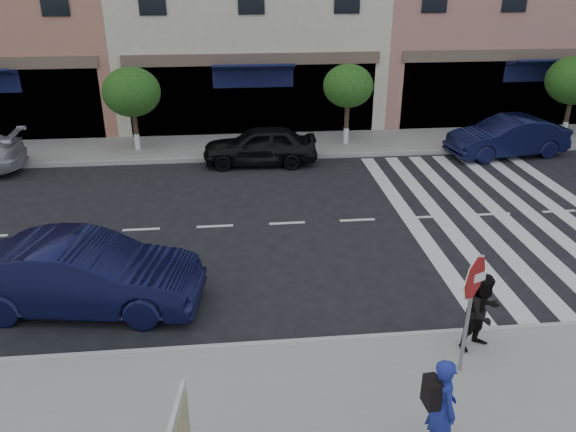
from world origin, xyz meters
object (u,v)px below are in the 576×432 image
Objects in this scene: car_far_mid at (260,145)px; stop_sign at (473,288)px; walker at (483,312)px; car_near_mid at (84,275)px; car_far_right at (507,137)px; photographer at (442,407)px.

stop_sign is at bearing 15.82° from car_far_mid.
walker is 11.61m from car_far_mid.
car_near_mid is 15.95m from car_far_right.
stop_sign reaches higher than car_far_right.
stop_sign is 1.25m from walker.
stop_sign is at bearing -104.78° from car_near_mid.
stop_sign is 2.11m from photographer.
stop_sign reaches higher than photographer.
photographer is at bearing 10.03° from car_far_mid.
car_far_mid is at bearing 3.11° from photographer.
walker is at bearing -39.75° from photographer.
walker is 0.35× the size of car_far_right.
car_near_mid reaches higher than car_far_mid.
photographer reaches higher than car_near_mid.
photographer is 7.50m from car_near_mid.
photographer is at bearing -143.33° from stop_sign.
car_far_mid is 9.18m from car_far_right.
walker reaches higher than car_near_mid.
stop_sign is 1.50× the size of walker.
car_near_mid is at bearing -64.49° from car_far_right.
walker is (1.58, 2.25, -0.04)m from photographer.
car_far_right is at bearing 92.23° from car_far_mid.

